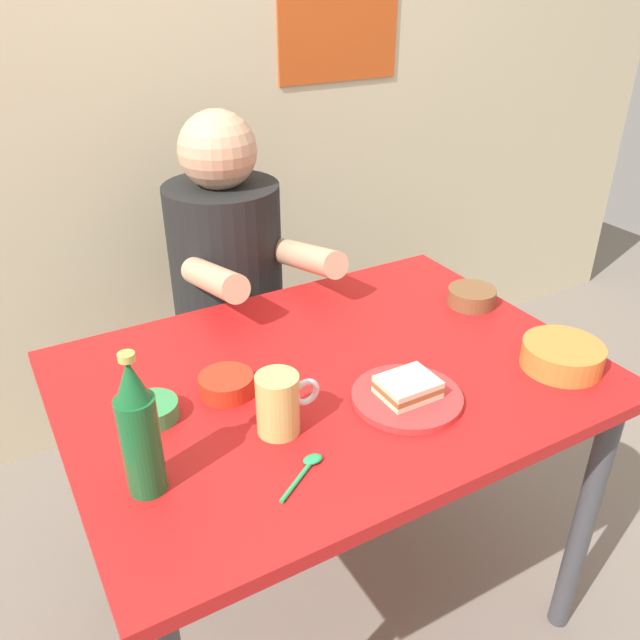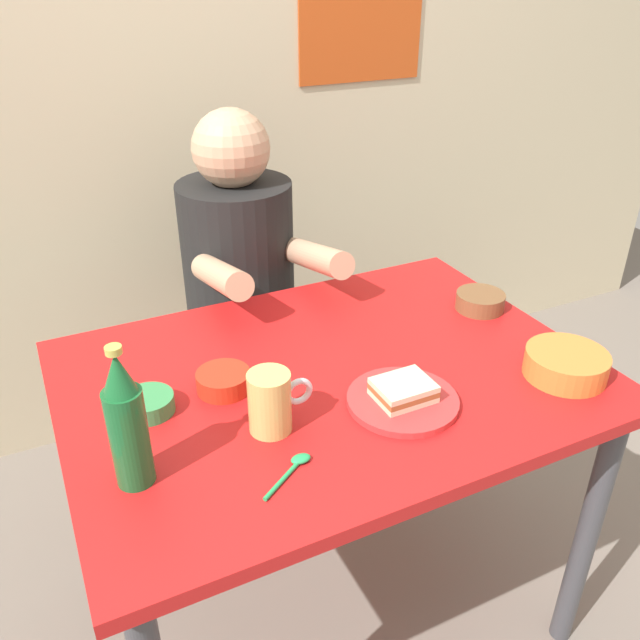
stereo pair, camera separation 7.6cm
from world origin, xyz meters
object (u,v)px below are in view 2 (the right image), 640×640
Objects in this scene: stool at (246,373)px; sandwich at (403,390)px; dining_table at (330,407)px; beer_bottle at (127,423)px; plate_orange at (403,401)px; beer_mug at (271,402)px; person_seated at (239,254)px; condiment_bowl_brown at (480,300)px.

stool is 4.09× the size of sandwich.
beer_bottle reaches higher than dining_table.
stool is 0.90m from sandwich.
stool is at bearing 94.09° from sandwich.
plate_orange is 1.75× the size of beer_mug.
person_seated is (0.02, 0.62, 0.12)m from dining_table.
beer_bottle is (-0.46, -0.77, 0.09)m from person_seated.
beer_mug is at bearing -161.97° from condiment_bowl_brown.
stool is 3.75× the size of condiment_bowl_brown.
beer_bottle is (-0.52, 0.01, 0.11)m from plate_orange.
condiment_bowl_brown is (0.38, 0.25, 0.02)m from plate_orange.
beer_bottle reaches higher than sandwich.
dining_table reaches higher than stool.
person_seated reaches higher than stool.
person_seated is 0.77m from beer_mug.
stool is at bearing 94.09° from plate_orange.
beer_mug is at bearing 6.06° from beer_bottle.
sandwich reaches higher than dining_table.
person_seated reaches higher than condiment_bowl_brown.
beer_mug is 0.26m from beer_bottle.
beer_mug is at bearing 170.86° from sandwich.
beer_bottle reaches higher than stool.
stool is at bearing 129.21° from condiment_bowl_brown.
plate_orange is 0.02m from sandwich.
dining_table is 1.53× the size of person_seated.
dining_table is 10.00× the size of sandwich.
beer_bottle is (-0.26, -0.03, 0.06)m from beer_mug.
beer_mug is (-0.20, -0.75, 0.45)m from stool.
beer_mug is 0.48× the size of beer_bottle.
beer_bottle is at bearing -165.26° from condiment_bowl_brown.
person_seated is 6.54× the size of sandwich.
condiment_bowl_brown is at bearing -50.20° from person_seated.
beer_mug reaches higher than sandwich.
beer_mug is at bearing -146.48° from dining_table.
sandwich is (0.06, -0.78, 0.01)m from person_seated.
person_seated is at bearing 94.15° from plate_orange.
sandwich is 0.26m from beer_mug.
stool is at bearing 90.00° from person_seated.
beer_bottle is at bearing 178.39° from sandwich.
sandwich is (0.06, -0.79, 0.42)m from stool.
person_seated reaches higher than beer_mug.
beer_mug is 1.05× the size of condiment_bowl_brown.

